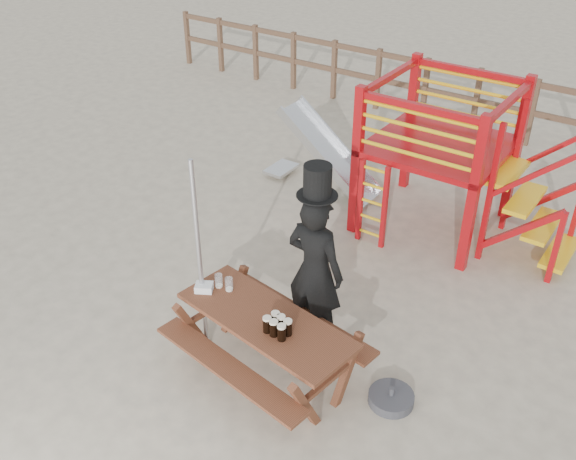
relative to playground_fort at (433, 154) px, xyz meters
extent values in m
plane|color=beige|center=(-0.12, -3.58, -1.07)|extent=(60.00, 60.00, 0.00)
cube|color=brown|center=(-0.12, 3.42, 0.03)|extent=(15.00, 0.06, 0.10)
cube|color=brown|center=(-0.12, 3.42, -0.47)|extent=(15.00, 0.06, 0.10)
cube|color=brown|center=(-7.62, 3.42, -0.47)|extent=(0.09, 0.09, 1.20)
cube|color=brown|center=(-6.62, 3.42, -0.47)|extent=(0.09, 0.09, 1.20)
cube|color=brown|center=(-5.62, 3.42, -0.47)|extent=(0.09, 0.09, 1.20)
cube|color=brown|center=(-4.62, 3.42, -0.47)|extent=(0.09, 0.09, 1.20)
cube|color=brown|center=(-3.62, 3.42, -0.47)|extent=(0.09, 0.09, 1.20)
cube|color=brown|center=(-2.62, 3.42, -0.47)|extent=(0.09, 0.09, 1.20)
cube|color=brown|center=(-1.62, 3.42, -0.47)|extent=(0.09, 0.09, 1.20)
cube|color=brown|center=(-0.62, 3.42, -0.47)|extent=(0.09, 0.09, 1.20)
cube|color=brown|center=(0.38, 3.42, -0.47)|extent=(0.09, 0.09, 1.20)
cube|color=#AB0B10|center=(-0.72, -0.78, -0.02)|extent=(0.12, 0.12, 2.10)
cube|color=#AB0B10|center=(0.88, -0.78, -0.02)|extent=(0.12, 0.12, 2.10)
cube|color=#AB0B10|center=(-0.72, 0.82, -0.02)|extent=(0.12, 0.12, 2.10)
cube|color=#AB0B10|center=(0.88, 0.82, -0.02)|extent=(0.12, 0.12, 2.10)
cube|color=#AB0B10|center=(0.08, 0.02, 0.13)|extent=(1.72, 1.72, 0.08)
cube|color=#AB0B10|center=(0.08, -0.78, 0.93)|extent=(1.60, 0.08, 0.08)
cube|color=#AB0B10|center=(0.08, 0.82, 0.93)|extent=(1.60, 0.08, 0.08)
cube|color=#AB0B10|center=(-0.72, 0.02, 0.93)|extent=(0.08, 1.60, 0.08)
cube|color=#AB0B10|center=(0.88, 0.02, 0.93)|extent=(0.08, 1.60, 0.08)
cylinder|color=yellow|center=(0.08, -0.78, 0.31)|extent=(1.50, 0.05, 0.05)
cylinder|color=yellow|center=(0.08, 0.82, 0.31)|extent=(1.50, 0.05, 0.05)
cylinder|color=yellow|center=(0.08, -0.78, 0.49)|extent=(1.50, 0.05, 0.05)
cylinder|color=yellow|center=(0.08, 0.82, 0.49)|extent=(1.50, 0.05, 0.05)
cylinder|color=yellow|center=(0.08, -0.78, 0.67)|extent=(1.50, 0.05, 0.05)
cylinder|color=yellow|center=(0.08, 0.82, 0.67)|extent=(1.50, 0.05, 0.05)
cylinder|color=yellow|center=(0.08, -0.78, 0.85)|extent=(1.50, 0.05, 0.05)
cylinder|color=yellow|center=(0.08, 0.82, 0.85)|extent=(1.50, 0.05, 0.05)
cube|color=#AB0B10|center=(-0.55, -0.93, -0.47)|extent=(0.06, 0.06, 1.20)
cube|color=#AB0B10|center=(-0.19, -0.93, -0.47)|extent=(0.06, 0.06, 1.20)
cylinder|color=yellow|center=(-0.37, -0.93, -0.92)|extent=(0.36, 0.04, 0.04)
cylinder|color=yellow|center=(-0.37, -0.93, -0.68)|extent=(0.36, 0.04, 0.04)
cylinder|color=yellow|center=(-0.37, -0.93, -0.44)|extent=(0.36, 0.04, 0.04)
cylinder|color=yellow|center=(-0.37, -0.93, -0.20)|extent=(0.36, 0.04, 0.04)
cylinder|color=yellow|center=(-0.37, -0.93, 0.04)|extent=(0.36, 0.04, 0.04)
cube|color=yellow|center=(1.03, 0.02, 0.01)|extent=(0.30, 0.90, 0.06)
cube|color=yellow|center=(1.31, 0.02, -0.29)|extent=(0.30, 0.90, 0.06)
cube|color=yellow|center=(1.59, 0.02, -0.59)|extent=(0.30, 0.90, 0.06)
cube|color=yellow|center=(1.87, 0.02, -0.89)|extent=(0.30, 0.90, 0.06)
cube|color=#AB0B10|center=(1.43, -0.43, -0.47)|extent=(0.95, 0.08, 0.86)
cube|color=#AB0B10|center=(1.43, 0.47, -0.47)|extent=(0.95, 0.08, 0.86)
cube|color=silver|center=(-1.62, 0.02, -0.45)|extent=(1.53, 0.55, 1.21)
cube|color=silver|center=(-1.62, -0.25, -0.41)|extent=(1.58, 0.04, 1.28)
cube|color=silver|center=(-1.62, 0.29, -0.41)|extent=(1.58, 0.04, 1.28)
cube|color=silver|center=(-2.52, 0.02, -0.97)|extent=(0.35, 0.55, 0.05)
cube|color=brown|center=(-0.07, -3.69, -0.37)|extent=(1.96, 0.96, 0.05)
cube|color=brown|center=(-0.14, -4.21, -0.65)|extent=(1.90, 0.52, 0.04)
cube|color=brown|center=(0.01, -3.18, -0.65)|extent=(1.90, 0.52, 0.04)
cube|color=brown|center=(-0.86, -3.58, -0.73)|extent=(0.23, 1.13, 0.68)
cube|color=brown|center=(0.73, -3.81, -0.73)|extent=(0.23, 1.13, 0.68)
imported|color=black|center=(0.04, -2.97, -0.17)|extent=(0.67, 0.44, 1.80)
cube|color=#0D9325|center=(0.04, -2.82, 0.05)|extent=(0.07, 0.02, 0.42)
cylinder|color=black|center=(0.04, -2.97, 0.74)|extent=(0.41, 0.41, 0.01)
cylinder|color=black|center=(0.04, -2.97, 0.90)|extent=(0.28, 0.28, 0.31)
cube|color=white|center=(0.04, -2.83, 1.01)|extent=(0.14, 0.01, 0.04)
cylinder|color=#B2B2B7|center=(-0.89, -3.70, 0.04)|extent=(0.05, 0.05, 2.23)
cylinder|color=#3B3B40|center=(1.18, -3.33, -1.02)|extent=(0.45, 0.45, 0.10)
cylinder|color=#3B3B40|center=(1.18, -3.33, -0.92)|extent=(0.05, 0.05, 0.09)
cube|color=white|center=(-0.85, -3.71, -0.30)|extent=(0.23, 0.21, 0.08)
cylinder|color=black|center=(0.06, -3.84, -0.27)|extent=(0.08, 0.08, 0.15)
cylinder|color=#FAE9CC|center=(0.06, -3.84, -0.18)|extent=(0.09, 0.09, 0.02)
cylinder|color=black|center=(0.15, -3.85, -0.27)|extent=(0.08, 0.08, 0.15)
cylinder|color=#FAE9CC|center=(0.15, -3.85, -0.18)|extent=(0.09, 0.09, 0.02)
cylinder|color=black|center=(0.24, -3.86, -0.27)|extent=(0.08, 0.08, 0.15)
cylinder|color=#FAE9CC|center=(0.24, -3.86, -0.18)|extent=(0.09, 0.09, 0.02)
cylinder|color=black|center=(0.09, -3.74, -0.27)|extent=(0.08, 0.08, 0.15)
cylinder|color=#FAE9CC|center=(0.09, -3.74, -0.18)|extent=(0.09, 0.09, 0.02)
cylinder|color=black|center=(0.16, -3.75, -0.27)|extent=(0.08, 0.08, 0.15)
cylinder|color=#FAE9CC|center=(0.16, -3.75, -0.18)|extent=(0.09, 0.09, 0.02)
cylinder|color=black|center=(0.25, -3.76, -0.27)|extent=(0.08, 0.08, 0.15)
cylinder|color=#FAE9CC|center=(0.25, -3.76, -0.18)|extent=(0.09, 0.09, 0.02)
cylinder|color=silver|center=(-0.77, -3.57, -0.27)|extent=(0.08, 0.08, 0.15)
cylinder|color=#FAE9CC|center=(-0.77, -3.57, -0.33)|extent=(0.08, 0.08, 0.02)
cylinder|color=silver|center=(-0.64, -3.55, -0.27)|extent=(0.08, 0.08, 0.15)
cylinder|color=#FAE9CC|center=(-0.64, -3.55, -0.33)|extent=(0.08, 0.08, 0.02)
camera|label=1|loc=(2.89, -7.54, 3.77)|focal=40.00mm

